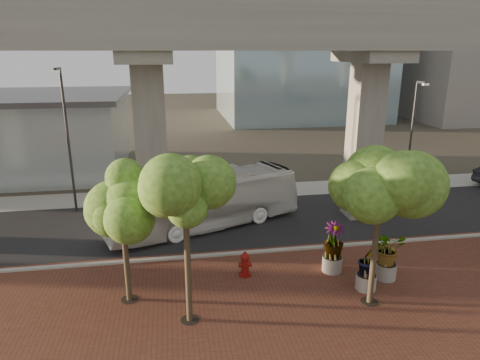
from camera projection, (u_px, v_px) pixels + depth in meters
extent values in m
plane|color=#363327|center=(268.00, 236.00, 23.14)|extent=(160.00, 160.00, 0.00)
cube|color=brown|center=(318.00, 325.00, 15.58)|extent=(70.00, 13.00, 0.06)
cube|color=black|center=(261.00, 221.00, 25.02)|extent=(90.00, 8.00, 0.04)
cube|color=#A2A097|center=(278.00, 251.00, 21.23)|extent=(70.00, 0.25, 0.16)
cube|color=#A2A097|center=(245.00, 192.00, 30.21)|extent=(90.00, 3.00, 0.06)
cube|color=gray|center=(271.00, 31.00, 20.45)|extent=(72.00, 2.40, 1.80)
cube|color=gray|center=(257.00, 33.00, 23.47)|extent=(72.00, 2.40, 1.80)
cube|color=gray|center=(254.00, 8.00, 24.10)|extent=(72.00, 0.12, 1.00)
cube|color=#9A938B|center=(478.00, 32.00, 59.53)|extent=(18.00, 16.00, 24.00)
imported|color=white|center=(204.00, 201.00, 23.81)|extent=(11.37, 6.40, 3.11)
cylinder|color=maroon|center=(245.00, 274.00, 18.92)|extent=(0.52, 0.52, 0.11)
cylinder|color=maroon|center=(245.00, 266.00, 18.80)|extent=(0.34, 0.34, 0.83)
sphere|color=maroon|center=(245.00, 257.00, 18.68)|extent=(0.40, 0.40, 0.40)
cylinder|color=maroon|center=(245.00, 253.00, 18.63)|extent=(0.11, 0.11, 0.14)
cylinder|color=maroon|center=(245.00, 264.00, 18.78)|extent=(0.57, 0.23, 0.23)
cylinder|color=gray|center=(386.00, 271.00, 18.63)|extent=(0.91, 0.91, 0.71)
imported|color=#315316|center=(388.00, 247.00, 18.30)|extent=(2.02, 2.02, 1.52)
cylinder|color=gray|center=(332.00, 264.00, 19.25)|extent=(0.89, 0.89, 0.69)
imported|color=#315316|center=(334.00, 240.00, 18.91)|extent=(2.18, 2.18, 1.63)
cylinder|color=#9F9890|center=(366.00, 282.00, 17.79)|extent=(0.84, 0.84, 0.66)
imported|color=#315316|center=(368.00, 259.00, 17.49)|extent=(1.88, 1.88, 1.41)
cylinder|color=brown|center=(127.00, 263.00, 16.64)|extent=(0.22, 0.22, 3.28)
cylinder|color=black|center=(130.00, 299.00, 17.12)|extent=(0.70, 0.70, 0.01)
cylinder|color=brown|center=(188.00, 273.00, 15.26)|extent=(0.22, 0.22, 3.86)
cylinder|color=black|center=(190.00, 320.00, 15.83)|extent=(0.70, 0.70, 0.01)
cylinder|color=brown|center=(374.00, 255.00, 16.36)|extent=(0.22, 0.22, 4.12)
cylinder|color=black|center=(369.00, 302.00, 16.96)|extent=(0.70, 0.70, 0.01)
cylinder|color=#28292D|center=(69.00, 143.00, 25.36)|extent=(0.15, 0.15, 8.58)
cube|color=#28292D|center=(57.00, 69.00, 23.60)|extent=(0.16, 1.07, 0.16)
cube|color=silver|center=(55.00, 71.00, 23.12)|extent=(0.43, 0.21, 0.13)
cylinder|color=#333438|center=(411.00, 139.00, 29.04)|extent=(0.13, 0.13, 7.59)
cube|color=#333438|center=(422.00, 82.00, 27.48)|extent=(0.14, 0.95, 0.14)
cube|color=silver|center=(426.00, 84.00, 27.06)|extent=(0.38, 0.19, 0.11)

